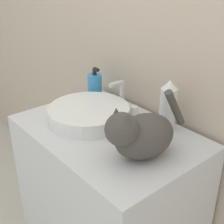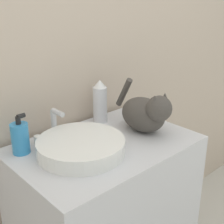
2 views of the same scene
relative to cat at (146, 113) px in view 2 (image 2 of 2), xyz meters
The scene contains 6 objects.
wall_back 0.47m from the cat, 123.08° to the left, with size 6.00×0.05×2.50m.
sink_basin 0.35m from the cat, behind, with size 0.35×0.35×0.06m.
faucet 0.41m from the cat, 147.89° to the left, with size 0.20×0.09×0.14m.
cat is the anchor object (origin of this frame).
soap_bottle 0.55m from the cat, 159.20° to the left, with size 0.07×0.07×0.16m.
spray_bottle 0.24m from the cat, 108.26° to the left, with size 0.07×0.07×0.21m.
Camera 2 is at (-0.77, -0.63, 1.51)m, focal length 50.00 mm.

